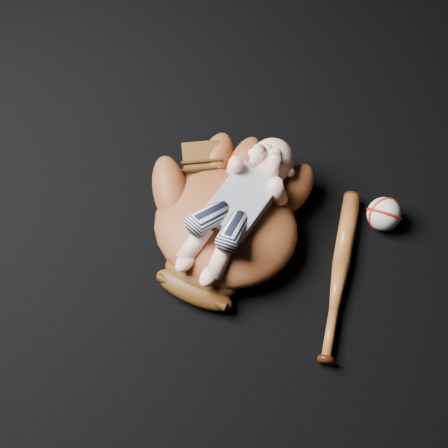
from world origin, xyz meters
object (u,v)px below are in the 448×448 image
object	(u,v)px
newborn_baby	(235,208)
baseball_bat	(339,274)
baseball	(384,214)
baseball_glove	(226,223)

from	to	relation	value
newborn_baby	baseball_bat	xyz separation A→B (m)	(0.25, -0.01, -0.11)
baseball_bat	baseball	distance (m)	0.18
newborn_baby	baseball	xyz separation A→B (m)	(0.30, 0.17, -0.09)
baseball_glove	baseball	world-z (taller)	baseball_glove
baseball_bat	newborn_baby	bearing A→B (deg)	178.44
newborn_baby	baseball_bat	world-z (taller)	newborn_baby
newborn_baby	baseball_glove	bearing A→B (deg)	-140.11
baseball_glove	baseball_bat	distance (m)	0.27
baseball	baseball_glove	bearing A→B (deg)	-150.73
baseball_glove	newborn_baby	xyz separation A→B (m)	(0.02, 0.01, 0.06)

